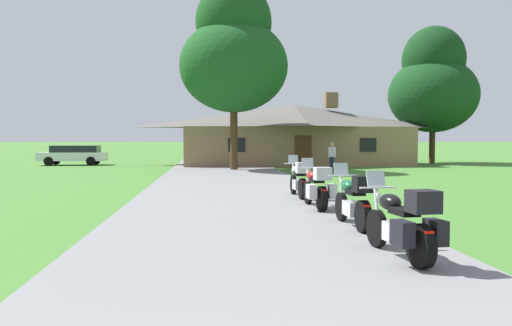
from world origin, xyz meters
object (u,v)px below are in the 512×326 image
(bystander_white_shirt_near_lodge, at_px, (332,155))
(tree_by_lodge_front, at_px, (234,53))
(motorcycle_green_second_in_row, at_px, (354,201))
(motorcycle_silver_farthest_in_row, at_px, (299,179))
(parked_white_suv_far_left, at_px, (74,154))
(motorcycle_black_nearest_to_camera, at_px, (405,224))
(motorcycle_red_third_in_row, at_px, (317,188))
(tree_right_of_lodge, at_px, (433,84))

(bystander_white_shirt_near_lodge, xyz_separation_m, tree_by_lodge_front, (-5.49, 1.88, 5.98))
(motorcycle_green_second_in_row, relative_size, motorcycle_silver_farthest_in_row, 1.00)
(bystander_white_shirt_near_lodge, height_order, parked_white_suv_far_left, bystander_white_shirt_near_lodge)
(motorcycle_black_nearest_to_camera, height_order, motorcycle_silver_farthest_in_row, same)
(motorcycle_black_nearest_to_camera, height_order, motorcycle_red_third_in_row, same)
(motorcycle_red_third_in_row, xyz_separation_m, parked_white_suv_far_left, (-12.47, 24.14, 0.17))
(motorcycle_green_second_in_row, relative_size, parked_white_suv_far_left, 0.45)
(tree_by_lodge_front, height_order, tree_right_of_lodge, tree_by_lodge_front)
(motorcycle_green_second_in_row, bearing_deg, motorcycle_silver_farthest_in_row, 89.72)
(motorcycle_red_third_in_row, relative_size, parked_white_suv_far_left, 0.45)
(motorcycle_black_nearest_to_camera, relative_size, tree_right_of_lodge, 0.20)
(motorcycle_red_third_in_row, xyz_separation_m, bystander_white_shirt_near_lodge, (4.12, 15.20, 0.34))
(motorcycle_green_second_in_row, height_order, motorcycle_red_third_in_row, same)
(motorcycle_black_nearest_to_camera, distance_m, bystander_white_shirt_near_lodge, 21.27)
(tree_by_lodge_front, bearing_deg, motorcycle_silver_farthest_in_row, -84.65)
(motorcycle_green_second_in_row, height_order, motorcycle_silver_farthest_in_row, same)
(motorcycle_green_second_in_row, xyz_separation_m, motorcycle_silver_farthest_in_row, (-0.18, 5.50, 0.00))
(bystander_white_shirt_near_lodge, bearing_deg, tree_right_of_lodge, -76.96)
(motorcycle_green_second_in_row, distance_m, motorcycle_red_third_in_row, 2.86)
(motorcycle_black_nearest_to_camera, bearing_deg, motorcycle_silver_farthest_in_row, 84.55)
(motorcycle_red_third_in_row, bearing_deg, tree_by_lodge_front, 91.56)
(motorcycle_red_third_in_row, distance_m, tree_by_lodge_front, 18.27)
(motorcycle_green_second_in_row, distance_m, motorcycle_silver_farthest_in_row, 5.50)
(motorcycle_red_third_in_row, bearing_deg, motorcycle_black_nearest_to_camera, -91.76)
(motorcycle_red_third_in_row, height_order, parked_white_suv_far_left, parked_white_suv_far_left)
(parked_white_suv_far_left, bearing_deg, bystander_white_shirt_near_lodge, -119.14)
(motorcycle_green_second_in_row, relative_size, motorcycle_red_third_in_row, 1.00)
(motorcycle_green_second_in_row, distance_m, tree_by_lodge_front, 20.97)
(tree_right_of_lodge, relative_size, parked_white_suv_far_left, 2.25)
(motorcycle_black_nearest_to_camera, bearing_deg, tree_by_lodge_front, 87.33)
(motorcycle_green_second_in_row, distance_m, tree_right_of_lodge, 31.10)
(motorcycle_red_third_in_row, distance_m, parked_white_suv_far_left, 27.18)
(motorcycle_green_second_in_row, bearing_deg, motorcycle_red_third_in_row, 91.16)
(motorcycle_silver_farthest_in_row, bearing_deg, motorcycle_green_second_in_row, -89.62)
(motorcycle_green_second_in_row, height_order, parked_white_suv_far_left, parked_white_suv_far_left)
(tree_by_lodge_front, distance_m, tree_right_of_lodge, 17.19)
(motorcycle_black_nearest_to_camera, relative_size, tree_by_lodge_front, 0.19)
(motorcycle_red_third_in_row, bearing_deg, bystander_white_shirt_near_lodge, 71.82)
(bystander_white_shirt_near_lodge, bearing_deg, motorcycle_black_nearest_to_camera, 139.81)
(motorcycle_black_nearest_to_camera, distance_m, tree_by_lodge_front, 23.68)
(tree_by_lodge_front, bearing_deg, tree_right_of_lodge, 25.16)
(motorcycle_black_nearest_to_camera, distance_m, tree_right_of_lodge, 33.63)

